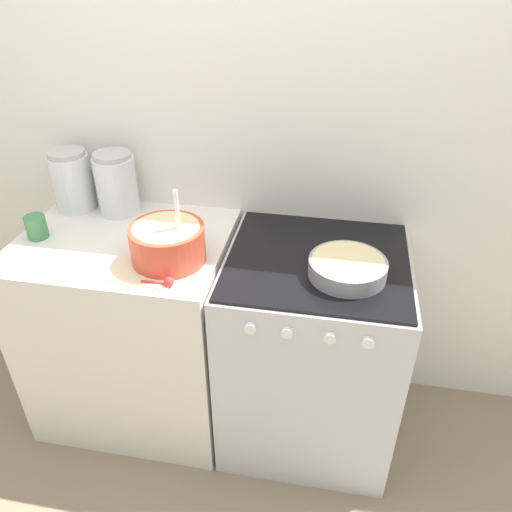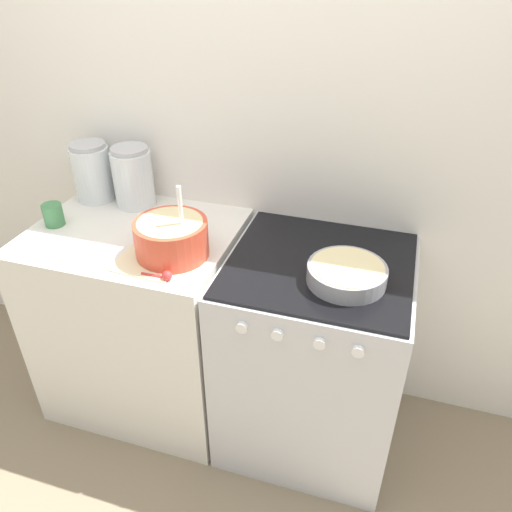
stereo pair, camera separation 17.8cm
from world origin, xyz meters
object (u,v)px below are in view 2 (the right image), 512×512
mixing_bowl (171,236)px  storage_jar_left (93,175)px  baking_pan (347,274)px  tin_can (53,215)px  storage_jar_middle (134,181)px  stove (313,354)px

mixing_bowl → storage_jar_left: mixing_bowl is taller
baking_pan → tin_can: bearing=177.7°
storage_jar_left → storage_jar_middle: size_ratio=0.98×
baking_pan → storage_jar_left: 1.23m
storage_jar_middle → baking_pan: bearing=-17.8°
baking_pan → tin_can: tin_can is taller
storage_jar_middle → tin_can: (-0.23, -0.27, -0.07)m
mixing_bowl → baking_pan: mixing_bowl is taller
mixing_bowl → tin_can: mixing_bowl is taller
baking_pan → storage_jar_middle: (-0.98, 0.32, 0.08)m
mixing_bowl → baking_pan: 0.65m
stove → baking_pan: 0.51m
baking_pan → storage_jar_middle: bearing=162.2°
mixing_bowl → storage_jar_left: (-0.54, 0.33, 0.03)m
baking_pan → storage_jar_left: (-1.19, 0.32, 0.08)m
storage_jar_left → tin_can: 0.28m
stove → storage_jar_left: size_ratio=3.52×
stove → storage_jar_left: 1.24m
mixing_bowl → tin_can: bearing=173.4°
stove → tin_can: tin_can is taller
mixing_bowl → baking_pan: size_ratio=1.05×
tin_can → baking_pan: bearing=-2.3°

